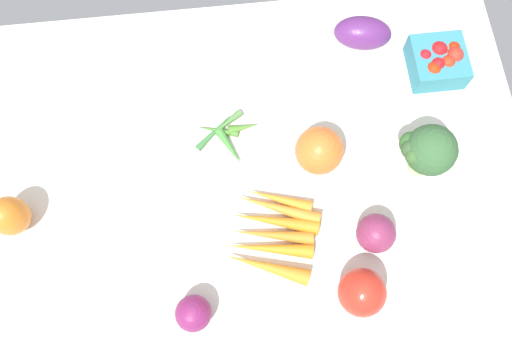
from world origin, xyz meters
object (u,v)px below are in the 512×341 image
(heirloom_tomato_orange, at_px, (319,150))
(bell_pepper_red, at_px, (362,292))
(eggplant, at_px, (363,33))
(bell_pepper_orange, at_px, (10,216))
(berry_basket, at_px, (438,61))
(okra_pile, at_px, (227,134))
(red_onion_center, at_px, (193,313))
(carrot_bunch, at_px, (273,232))
(red_onion_near_basket, at_px, (376,233))
(broccoli_head, at_px, (427,150))

(heirloom_tomato_orange, bearing_deg, bell_pepper_red, -82.48)
(eggplant, relative_size, heirloom_tomato_orange, 1.29)
(bell_pepper_orange, bearing_deg, berry_basket, 15.64)
(bell_pepper_orange, bearing_deg, okra_pile, 18.28)
(bell_pepper_red, height_order, eggplant, bell_pepper_red)
(red_onion_center, bearing_deg, carrot_bunch, 40.36)
(carrot_bunch, relative_size, bell_pepper_orange, 2.27)
(red_onion_near_basket, xyz_separation_m, bell_pepper_orange, (-0.63, 0.10, 0.01))
(berry_basket, bearing_deg, heirloom_tomato_orange, -147.61)
(eggplant, distance_m, heirloom_tomato_orange, 0.27)
(broccoli_head, relative_size, heirloom_tomato_orange, 1.49)
(okra_pile, height_order, bell_pepper_orange, bell_pepper_orange)
(broccoli_head, xyz_separation_m, bell_pepper_red, (-0.15, -0.22, -0.04))
(broccoli_head, bearing_deg, berry_basket, 67.68)
(berry_basket, xyz_separation_m, bell_pepper_orange, (-0.82, -0.23, 0.01))
(berry_basket, relative_size, heirloom_tomato_orange, 1.17)
(broccoli_head, height_order, carrot_bunch, broccoli_head)
(carrot_bunch, height_order, eggplant, eggplant)
(heirloom_tomato_orange, bearing_deg, okra_pile, 158.03)
(carrot_bunch, xyz_separation_m, red_onion_near_basket, (0.18, -0.03, 0.02))
(berry_basket, relative_size, carrot_bunch, 0.53)
(red_onion_near_basket, distance_m, bell_pepper_red, 0.11)
(red_onion_center, height_order, eggplant, eggplant)
(bell_pepper_orange, bearing_deg, heirloom_tomato_orange, 6.45)
(okra_pile, bearing_deg, red_onion_near_basket, -43.14)
(okra_pile, relative_size, bell_pepper_orange, 1.47)
(carrot_bunch, bearing_deg, heirloom_tomato_orange, 53.29)
(broccoli_head, relative_size, berry_basket, 1.28)
(okra_pile, height_order, heirloom_tomato_orange, heirloom_tomato_orange)
(eggplant, bearing_deg, carrot_bunch, 70.72)
(okra_pile, bearing_deg, red_onion_center, -104.48)
(red_onion_center, relative_size, berry_basket, 0.59)
(broccoli_head, relative_size, carrot_bunch, 0.68)
(carrot_bunch, relative_size, heirloom_tomato_orange, 2.19)
(red_onion_center, bearing_deg, bell_pepper_orange, 147.14)
(eggplant, bearing_deg, red_onion_near_basket, 94.79)
(red_onion_center, height_order, broccoli_head, broccoli_head)
(broccoli_head, height_order, berry_basket, broccoli_head)
(broccoli_head, bearing_deg, heirloom_tomato_orange, 169.38)
(red_onion_near_basket, xyz_separation_m, eggplant, (0.05, 0.40, -0.00))
(red_onion_center, bearing_deg, red_onion_near_basket, 17.10)
(carrot_bunch, bearing_deg, bell_pepper_orange, 171.09)
(bell_pepper_orange, bearing_deg, bell_pepper_red, -18.35)
(red_onion_near_basket, bearing_deg, carrot_bunch, 171.62)
(carrot_bunch, distance_m, red_onion_near_basket, 0.18)
(okra_pile, bearing_deg, bell_pepper_red, -58.55)
(red_onion_center, bearing_deg, berry_basket, 39.89)
(okra_pile, distance_m, red_onion_near_basket, 0.33)
(bell_pepper_red, height_order, heirloom_tomato_orange, heirloom_tomato_orange)
(red_onion_near_basket, relative_size, bell_pepper_orange, 0.81)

